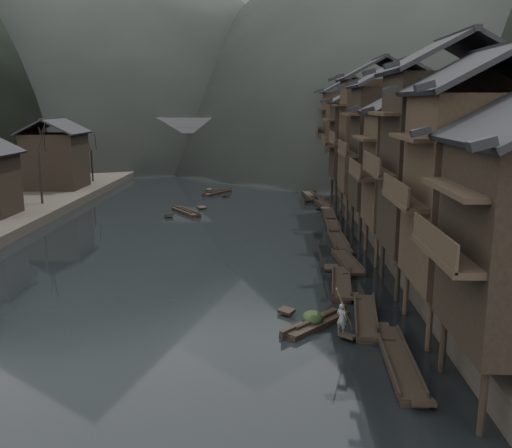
{
  "coord_description": "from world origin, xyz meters",
  "views": [
    {
      "loc": [
        6.84,
        -28.75,
        11.46
      ],
      "look_at": [
        5.55,
        13.39,
        2.5
      ],
      "focal_mm": 40.0,
      "sensor_mm": 36.0,
      "label": 1
    }
  ],
  "objects": [
    {
      "name": "water",
      "position": [
        0.0,
        0.0,
        0.0
      ],
      "size": [
        300.0,
        300.0,
        0.0
      ],
      "primitive_type": "plane",
      "color": "black",
      "rests_on": "ground"
    },
    {
      "name": "right_bank",
      "position": [
        35.0,
        40.0,
        0.9
      ],
      "size": [
        40.0,
        200.0,
        1.8
      ],
      "primitive_type": "cube",
      "color": "#2D2823",
      "rests_on": "ground"
    },
    {
      "name": "stilt_houses",
      "position": [
        17.28,
        19.91,
        9.06
      ],
      "size": [
        9.0,
        67.6,
        16.11
      ],
      "color": "black",
      "rests_on": "ground"
    },
    {
      "name": "moored_sampans",
      "position": [
        12.1,
        20.86,
        0.2
      ],
      "size": [
        3.0,
        60.91,
        0.47
      ],
      "color": "black",
      "rests_on": "water"
    },
    {
      "name": "midriver_boats",
      "position": [
        0.22,
        49.93,
        0.2
      ],
      "size": [
        7.89,
        43.47,
        0.45
      ],
      "color": "black",
      "rests_on": "water"
    },
    {
      "name": "stone_bridge",
      "position": [
        -0.0,
        72.0,
        5.11
      ],
      "size": [
        40.0,
        6.0,
        9.0
      ],
      "color": "#4C4C4F",
      "rests_on": "ground"
    },
    {
      "name": "hero_sampan",
      "position": [
        9.1,
        -0.61,
        0.2
      ],
      "size": [
        4.01,
        4.4,
        0.44
      ],
      "color": "black",
      "rests_on": "water"
    },
    {
      "name": "cargo_heap",
      "position": [
        8.95,
        -0.44,
        0.77
      ],
      "size": [
        1.12,
        1.47,
        0.67
      ],
      "primitive_type": "ellipsoid",
      "color": "black",
      "rests_on": "hero_sampan"
    },
    {
      "name": "boatman",
      "position": [
        10.28,
        -1.95,
        1.22
      ],
      "size": [
        0.69,
        0.65,
        1.58
      ],
      "primitive_type": "imported",
      "rotation": [
        0.0,
        0.0,
        2.49
      ],
      "color": "slate",
      "rests_on": "hero_sampan"
    },
    {
      "name": "bamboo_pole",
      "position": [
        10.48,
        -1.95,
        3.7
      ],
      "size": [
        1.38,
        2.55,
        3.38
      ],
      "primitive_type": "cylinder",
      "rotation": [
        0.7,
        0.0,
        -0.48
      ],
      "color": "#8C7A51",
      "rests_on": "boatman"
    }
  ]
}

